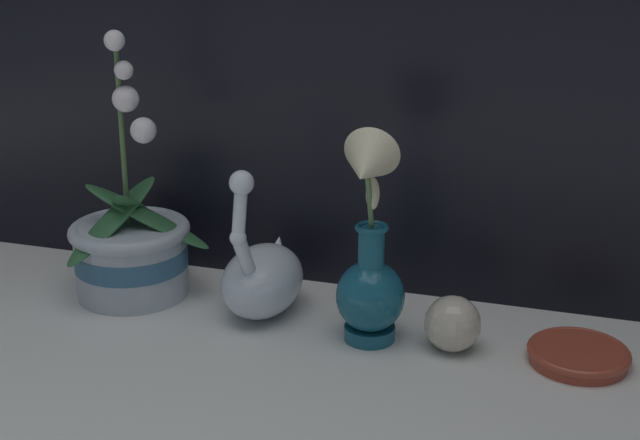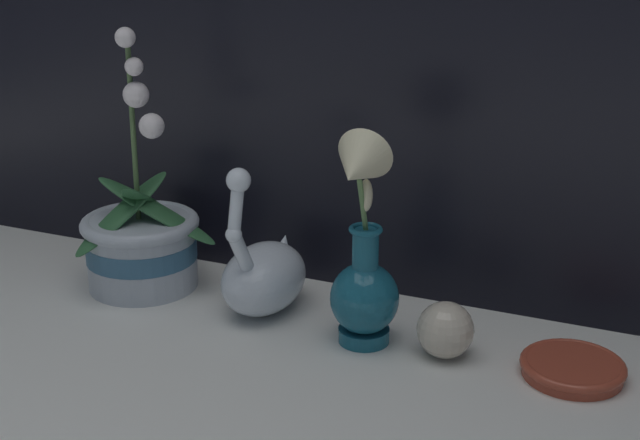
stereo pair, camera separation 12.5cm
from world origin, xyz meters
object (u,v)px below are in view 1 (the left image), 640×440
at_px(blue_vase, 369,265).
at_px(glass_sphere, 453,324).
at_px(amber_dish, 578,354).
at_px(swan_figurine, 263,275).
at_px(orchid_potted_plant, 131,248).

bearing_deg(blue_vase, glass_sphere, 6.04).
xyz_separation_m(glass_sphere, amber_dish, (0.16, 0.01, -0.03)).
distance_m(blue_vase, glass_sphere, 0.14).
bearing_deg(swan_figurine, blue_vase, -15.25).
relative_size(blue_vase, glass_sphere, 3.99).
distance_m(orchid_potted_plant, glass_sphere, 0.50).
bearing_deg(orchid_potted_plant, amber_dish, -2.09).
bearing_deg(glass_sphere, orchid_potted_plant, 175.80).
xyz_separation_m(swan_figurine, glass_sphere, (0.28, -0.03, -0.02)).
xyz_separation_m(blue_vase, glass_sphere, (0.11, 0.01, -0.08)).
xyz_separation_m(swan_figurine, blue_vase, (0.17, -0.05, 0.06)).
relative_size(orchid_potted_plant, blue_vase, 1.33).
height_order(swan_figurine, blue_vase, blue_vase).
height_order(orchid_potted_plant, amber_dish, orchid_potted_plant).
relative_size(swan_figurine, amber_dish, 1.77).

